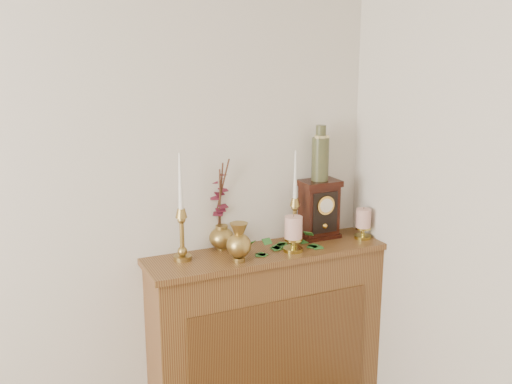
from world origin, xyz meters
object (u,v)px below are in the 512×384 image
candlestick_left (182,226)px  bud_vase (239,243)px  candlestick_center (295,213)px  ginger_jar (219,207)px  ceramic_vase (320,156)px  mantel_clock (319,210)px

candlestick_left → bud_vase: candlestick_left is taller
candlestick_center → bud_vase: (-0.37, -0.14, -0.06)m
bud_vase → ginger_jar: ginger_jar is taller
candlestick_left → bud_vase: size_ratio=2.73×
candlestick_left → ceramic_vase: bearing=2.8°
candlestick_center → ceramic_vase: size_ratio=1.67×
candlestick_left → ginger_jar: bearing=23.8°
ginger_jar → ceramic_vase: ceramic_vase is taller
bud_vase → ceramic_vase: ceramic_vase is taller
candlestick_left → ceramic_vase: size_ratio=1.79×
candlestick_left → bud_vase: (0.24, -0.13, -0.08)m
candlestick_center → ceramic_vase: bearing=9.9°
candlestick_center → bud_vase: 0.40m
candlestick_center → ginger_jar: 0.39m
ceramic_vase → candlestick_center: bearing=-170.1°
candlestick_center → candlestick_left: bearing=-179.1°
bud_vase → ceramic_vase: (0.53, 0.17, 0.34)m
candlestick_left → candlestick_center: bearing=0.9°
ginger_jar → mantel_clock: 0.54m
mantel_clock → bud_vase: bearing=-163.3°
candlestick_center → bud_vase: bearing=-159.1°
candlestick_left → ginger_jar: 0.25m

